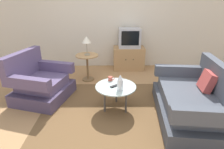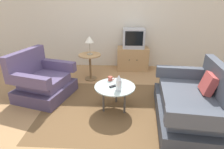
# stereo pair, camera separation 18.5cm
# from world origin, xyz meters

# --- Properties ---
(ground_plane) EXTENTS (16.00, 16.00, 0.00)m
(ground_plane) POSITION_xyz_m (0.00, 0.00, 0.00)
(ground_plane) COLOR #AD7F51
(back_wall) EXTENTS (9.00, 0.12, 2.70)m
(back_wall) POSITION_xyz_m (0.00, 2.22, 1.35)
(back_wall) COLOR beige
(back_wall) RESTS_ON ground
(area_rug) EXTENTS (2.57, 1.97, 0.00)m
(area_rug) POSITION_xyz_m (0.14, -0.07, 0.00)
(area_rug) COLOR brown
(area_rug) RESTS_ON ground
(armchair) EXTENTS (1.12, 1.18, 0.91)m
(armchair) POSITION_xyz_m (-1.30, 0.32, 0.30)
(armchair) COLOR #4B3E5C
(armchair) RESTS_ON ground
(couch) EXTENTS (1.15, 1.71, 0.89)m
(couch) POSITION_xyz_m (1.40, -0.34, 0.29)
(couch) COLOR #3E424B
(couch) RESTS_ON ground
(coffee_table) EXTENTS (0.70, 0.70, 0.44)m
(coffee_table) POSITION_xyz_m (0.14, -0.08, 0.40)
(coffee_table) COLOR #B2C6C1
(coffee_table) RESTS_ON ground
(side_table) EXTENTS (0.52, 0.52, 0.62)m
(side_table) POSITION_xyz_m (-0.48, 1.17, 0.45)
(side_table) COLOR tan
(side_table) RESTS_ON ground
(tv_stand) EXTENTS (0.82, 0.46, 0.61)m
(tv_stand) POSITION_xyz_m (0.56, 1.90, 0.31)
(tv_stand) COLOR tan
(tv_stand) RESTS_ON ground
(television) EXTENTS (0.56, 0.39, 0.50)m
(television) POSITION_xyz_m (0.56, 1.89, 0.86)
(television) COLOR #B7B7BC
(television) RESTS_ON tv_stand
(table_lamp) EXTENTS (0.21, 0.21, 0.43)m
(table_lamp) POSITION_xyz_m (-0.47, 1.17, 0.96)
(table_lamp) COLOR #9E937A
(table_lamp) RESTS_ON side_table
(vase) EXTENTS (0.10, 0.10, 0.27)m
(vase) POSITION_xyz_m (0.21, -0.22, 0.57)
(vase) COLOR white
(vase) RESTS_ON coffee_table
(mug) EXTENTS (0.12, 0.08, 0.08)m
(mug) POSITION_xyz_m (0.06, 0.15, 0.48)
(mug) COLOR #B74C3D
(mug) RESTS_ON coffee_table
(tv_remote_dark) EXTENTS (0.15, 0.13, 0.02)m
(tv_remote_dark) POSITION_xyz_m (0.12, -0.09, 0.45)
(tv_remote_dark) COLOR black
(tv_remote_dark) RESTS_ON coffee_table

